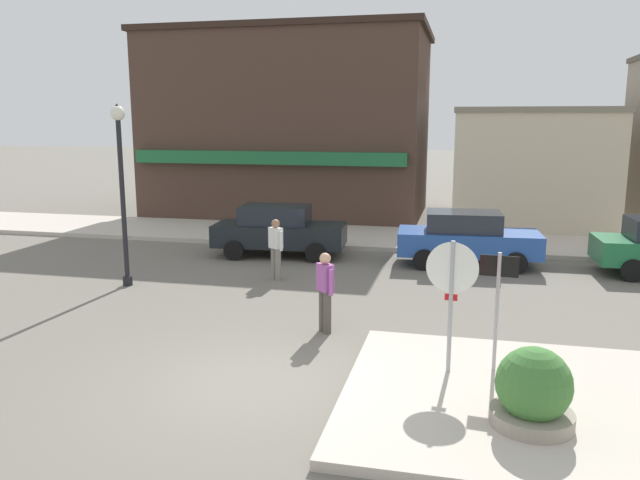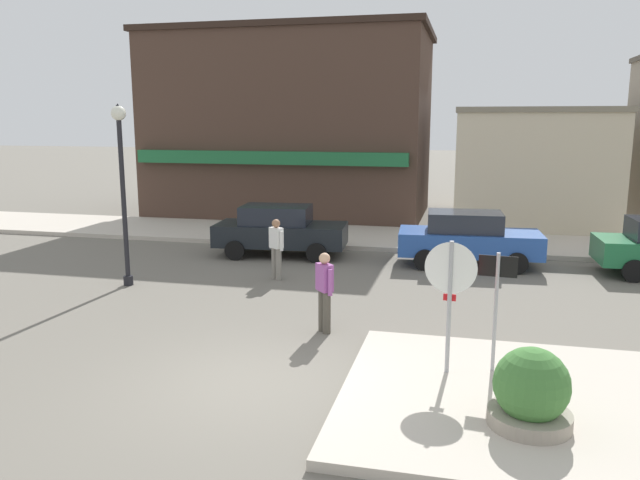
% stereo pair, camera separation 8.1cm
% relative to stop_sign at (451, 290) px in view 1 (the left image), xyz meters
% --- Properties ---
extents(ground_plane, '(160.00, 160.00, 0.00)m').
position_rel_stop_sign_xyz_m(ground_plane, '(-3.04, -0.87, -1.52)').
color(ground_plane, '#6B665B').
extents(sidewalk_corner, '(6.40, 4.80, 0.15)m').
position_rel_stop_sign_xyz_m(sidewalk_corner, '(1.67, -0.72, -1.44)').
color(sidewalk_corner, beige).
rests_on(sidewalk_corner, ground).
extents(kerb_far, '(80.00, 4.00, 0.15)m').
position_rel_stop_sign_xyz_m(kerb_far, '(-3.04, 11.68, -1.44)').
color(kerb_far, beige).
rests_on(kerb_far, ground).
extents(stop_sign, '(0.82, 0.10, 2.30)m').
position_rel_stop_sign_xyz_m(stop_sign, '(0.00, 0.00, 0.00)').
color(stop_sign, '#9E9EA3').
rests_on(stop_sign, ground).
extents(one_way_sign, '(0.60, 0.08, 2.10)m').
position_rel_stop_sign_xyz_m(one_way_sign, '(0.72, 0.24, -0.19)').
color(one_way_sign, '#9E9EA3').
rests_on(one_way_sign, ground).
extents(planter, '(1.10, 1.10, 1.23)m').
position_rel_stop_sign_xyz_m(planter, '(1.14, -1.58, -0.96)').
color(planter, gray).
rests_on(planter, ground).
extents(lamp_post, '(0.36, 0.36, 4.54)m').
position_rel_stop_sign_xyz_m(lamp_post, '(-8.14, 4.15, 1.44)').
color(lamp_post, black).
rests_on(lamp_post, ground).
extents(parked_car_nearest, '(4.13, 2.14, 1.56)m').
position_rel_stop_sign_xyz_m(parked_car_nearest, '(-5.41, 8.45, -0.71)').
color(parked_car_nearest, black).
rests_on(parked_car_nearest, ground).
extents(parked_car_second, '(4.10, 2.07, 1.56)m').
position_rel_stop_sign_xyz_m(parked_car_second, '(0.26, 8.43, -0.71)').
color(parked_car_second, '#234C9E').
rests_on(parked_car_second, ground).
extents(pedestrian_crossing_near, '(0.50, 0.40, 1.61)m').
position_rel_stop_sign_xyz_m(pedestrian_crossing_near, '(-4.62, 5.58, -0.65)').
color(pedestrian_crossing_near, gray).
rests_on(pedestrian_crossing_near, ground).
extents(pedestrian_crossing_far, '(0.43, 0.47, 1.61)m').
position_rel_stop_sign_xyz_m(pedestrian_crossing_far, '(-2.45, 1.82, -0.65)').
color(pedestrian_crossing_far, '#4C473D').
rests_on(pedestrian_crossing_far, ground).
extents(building_corner_shop, '(11.86, 7.46, 7.86)m').
position_rel_stop_sign_xyz_m(building_corner_shop, '(-7.45, 17.17, 2.42)').
color(building_corner_shop, '#473328').
rests_on(building_corner_shop, ground).
extents(building_storefront_left_near, '(5.93, 7.60, 4.61)m').
position_rel_stop_sign_xyz_m(building_storefront_left_near, '(2.61, 17.07, 0.79)').
color(building_storefront_left_near, beige).
rests_on(building_storefront_left_near, ground).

